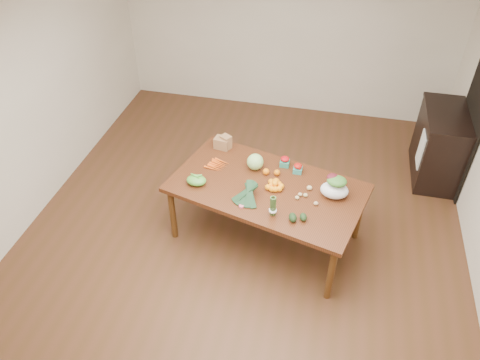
% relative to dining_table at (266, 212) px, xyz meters
% --- Properties ---
extents(floor, '(6.00, 6.00, 0.00)m').
position_rel_dining_table_xyz_m(floor, '(-0.26, -0.03, -0.38)').
color(floor, '#53301C').
rests_on(floor, ground).
extents(room_walls, '(5.02, 6.02, 2.70)m').
position_rel_dining_table_xyz_m(room_walls, '(-0.26, -0.03, 0.97)').
color(room_walls, silver).
rests_on(room_walls, floor).
extents(dining_table, '(2.22, 1.59, 0.75)m').
position_rel_dining_table_xyz_m(dining_table, '(0.00, 0.00, 0.00)').
color(dining_table, '#552613').
rests_on(dining_table, floor).
extents(doorway_dark, '(0.02, 1.00, 2.10)m').
position_rel_dining_table_xyz_m(doorway_dark, '(2.22, 1.57, 0.68)').
color(doorway_dark, black).
rests_on(doorway_dark, floor).
extents(cabinet, '(0.52, 1.02, 0.94)m').
position_rel_dining_table_xyz_m(cabinet, '(1.96, 1.65, 0.10)').
color(cabinet, black).
rests_on(cabinet, floor).
extents(dish_towel, '(0.02, 0.28, 0.45)m').
position_rel_dining_table_xyz_m(dish_towel, '(1.70, 1.37, 0.18)').
color(dish_towel, white).
rests_on(dish_towel, cabinet).
extents(paper_bag, '(0.27, 0.25, 0.16)m').
position_rel_dining_table_xyz_m(paper_bag, '(-0.64, 0.58, 0.46)').
color(paper_bag, '#9B6345').
rests_on(paper_bag, dining_table).
extents(cabbage, '(0.18, 0.18, 0.18)m').
position_rel_dining_table_xyz_m(cabbage, '(-0.19, 0.28, 0.47)').
color(cabbage, '#A8D279').
rests_on(cabbage, dining_table).
extents(strawberry_basket_a, '(0.12, 0.12, 0.09)m').
position_rel_dining_table_xyz_m(strawberry_basket_a, '(0.12, 0.40, 0.42)').
color(strawberry_basket_a, red).
rests_on(strawberry_basket_a, dining_table).
extents(strawberry_basket_b, '(0.12, 0.12, 0.09)m').
position_rel_dining_table_xyz_m(strawberry_basket_b, '(0.28, 0.32, 0.42)').
color(strawberry_basket_b, red).
rests_on(strawberry_basket_b, dining_table).
extents(orange_a, '(0.07, 0.07, 0.07)m').
position_rel_dining_table_xyz_m(orange_a, '(-0.05, 0.20, 0.41)').
color(orange_a, '#E25C0D').
rests_on(orange_a, dining_table).
extents(orange_b, '(0.07, 0.07, 0.07)m').
position_rel_dining_table_xyz_m(orange_b, '(0.07, 0.21, 0.41)').
color(orange_b, orange).
rests_on(orange_b, dining_table).
extents(orange_c, '(0.09, 0.09, 0.09)m').
position_rel_dining_table_xyz_m(orange_c, '(0.08, 0.04, 0.42)').
color(orange_c, orange).
rests_on(orange_c, dining_table).
extents(mandarin_cluster, '(0.22, 0.22, 0.10)m').
position_rel_dining_table_xyz_m(mandarin_cluster, '(0.08, -0.01, 0.43)').
color(mandarin_cluster, orange).
rests_on(mandarin_cluster, dining_table).
extents(carrots, '(0.27, 0.26, 0.03)m').
position_rel_dining_table_xyz_m(carrots, '(-0.61, 0.23, 0.39)').
color(carrots, orange).
rests_on(carrots, dining_table).
extents(snap_pea_bag, '(0.21, 0.16, 0.10)m').
position_rel_dining_table_xyz_m(snap_pea_bag, '(-0.74, -0.13, 0.42)').
color(snap_pea_bag, '#559C34').
rests_on(snap_pea_bag, dining_table).
extents(kale_bunch, '(0.41, 0.47, 0.16)m').
position_rel_dining_table_xyz_m(kale_bunch, '(-0.17, -0.28, 0.45)').
color(kale_bunch, black).
rests_on(kale_bunch, dining_table).
extents(asparagus_bundle, '(0.11, 0.13, 0.26)m').
position_rel_dining_table_xyz_m(asparagus_bundle, '(0.13, -0.42, 0.50)').
color(asparagus_bundle, '#4A6F33').
rests_on(asparagus_bundle, dining_table).
extents(potato_a, '(0.05, 0.04, 0.04)m').
position_rel_dining_table_xyz_m(potato_a, '(0.36, -0.07, 0.39)').
color(potato_a, '#D9B57D').
rests_on(potato_a, dining_table).
extents(potato_b, '(0.05, 0.04, 0.04)m').
position_rel_dining_table_xyz_m(potato_b, '(0.34, -0.13, 0.39)').
color(potato_b, '#DCCC7F').
rests_on(potato_b, dining_table).
extents(potato_c, '(0.05, 0.04, 0.04)m').
position_rel_dining_table_xyz_m(potato_c, '(0.41, -0.07, 0.40)').
color(potato_c, tan).
rests_on(potato_c, dining_table).
extents(potato_d, '(0.06, 0.05, 0.05)m').
position_rel_dining_table_xyz_m(potato_d, '(0.44, 0.05, 0.40)').
color(potato_d, '#DDCB7F').
rests_on(potato_d, dining_table).
extents(potato_e, '(0.05, 0.04, 0.04)m').
position_rel_dining_table_xyz_m(potato_e, '(0.53, -0.18, 0.40)').
color(potato_e, tan).
rests_on(potato_e, dining_table).
extents(avocado_a, '(0.11, 0.13, 0.08)m').
position_rel_dining_table_xyz_m(avocado_a, '(0.33, -0.45, 0.41)').
color(avocado_a, black).
rests_on(avocado_a, dining_table).
extents(avocado_b, '(0.10, 0.12, 0.07)m').
position_rel_dining_table_xyz_m(avocado_b, '(0.43, -0.42, 0.41)').
color(avocado_b, black).
rests_on(avocado_b, dining_table).
extents(salad_bag, '(0.34, 0.28, 0.22)m').
position_rel_dining_table_xyz_m(salad_bag, '(0.70, 0.00, 0.49)').
color(salad_bag, white).
rests_on(salad_bag, dining_table).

